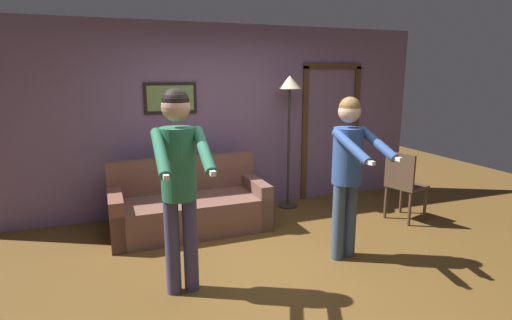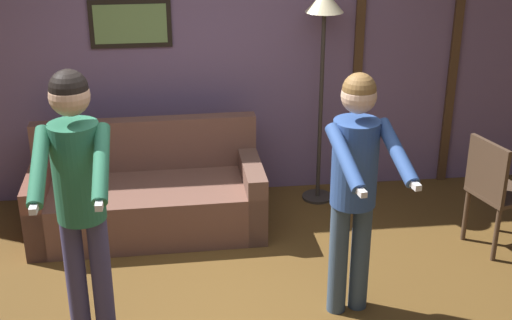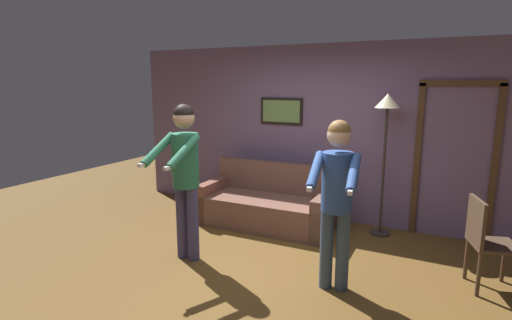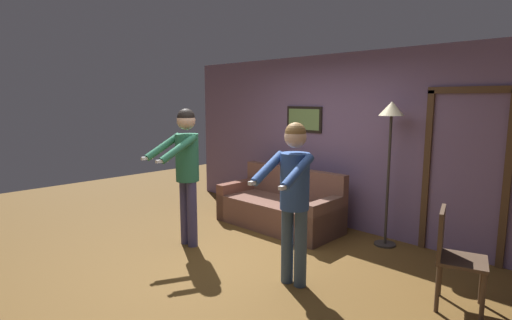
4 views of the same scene
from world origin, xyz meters
TOP-DOWN VIEW (x-y plane):
  - back_wall_assembly at (0.02, 2.12)m, footprint 6.40×0.10m
  - couch at (-0.53, 1.43)m, footprint 1.92×0.89m
  - torchiere_lamp at (1.01, 1.81)m, footprint 0.32×0.32m
  - person_standing_left at (-0.86, -0.05)m, footprint 0.43×0.71m
  - person_standing_right at (0.87, 0.06)m, footprint 0.50×0.71m
  - dining_chair_distant at (2.19, 0.76)m, footprint 0.53×0.53m

SIDE VIEW (x-z plane):
  - couch at x=-0.53m, z-range -0.16..0.71m
  - dining_chair_distant at x=2.19m, z-range 0.06..0.99m
  - person_standing_right at x=0.87m, z-range 0.18..1.89m
  - person_standing_left at x=-0.86m, z-range 0.21..2.02m
  - back_wall_assembly at x=0.02m, z-range 0.00..2.60m
  - torchiere_lamp at x=1.01m, z-range 0.62..2.53m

